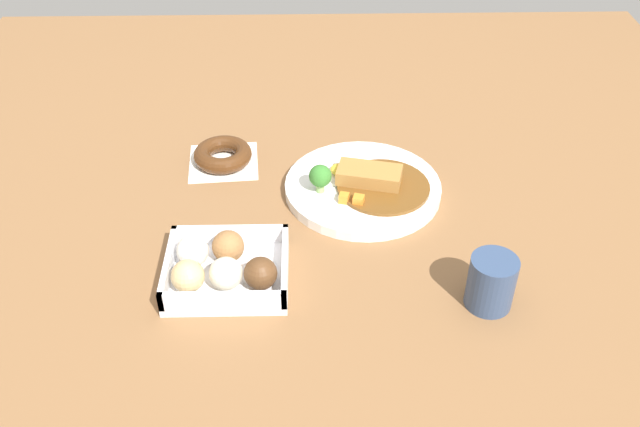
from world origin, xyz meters
TOP-DOWN VIEW (x-y plane):
  - ground_plane at (0.00, 0.00)m, footprint 1.60×1.60m
  - curry_plate at (0.06, 0.03)m, footprint 0.26×0.26m
  - donut_box at (-0.15, -0.18)m, footprint 0.18×0.15m
  - chocolate_ring_donut at (-0.18, 0.13)m, footprint 0.13×0.13m
  - coffee_mug at (0.22, -0.23)m, footprint 0.07×0.07m

SIDE VIEW (x-z plane):
  - ground_plane at x=0.00m, z-range 0.00..0.00m
  - curry_plate at x=0.06m, z-range -0.02..0.05m
  - chocolate_ring_donut at x=-0.18m, z-range 0.00..0.03m
  - donut_box at x=-0.15m, z-range 0.00..0.06m
  - coffee_mug at x=0.22m, z-range 0.00..0.08m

